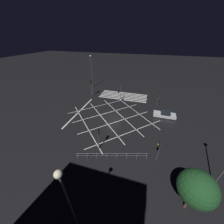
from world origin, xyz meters
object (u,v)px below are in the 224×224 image
(traffic_light_sw_cross, at_px, (159,94))
(traffic_light_nw_main, at_px, (159,147))
(traffic_light_median_south, at_px, (120,91))
(waiting_car, at_px, (165,114))
(traffic_light_median_north, at_px, (98,134))
(street_lamp_far, at_px, (91,67))
(traffic_light_se_cross, at_px, (91,85))
(street_tree_near, at_px, (197,188))
(street_lamp_west, at_px, (66,195))
(traffic_light_se_main, at_px, (92,85))
(traffic_light_sw_main, at_px, (159,96))

(traffic_light_sw_cross, bearing_deg, traffic_light_nw_main, -0.80)
(traffic_light_median_south, bearing_deg, waiting_car, 69.97)
(traffic_light_median_north, relative_size, traffic_light_median_south, 0.94)
(street_lamp_far, bearing_deg, traffic_light_sw_cross, 163.13)
(traffic_light_se_cross, relative_size, street_lamp_far, 0.46)
(traffic_light_median_north, height_order, street_lamp_far, street_lamp_far)
(traffic_light_sw_cross, bearing_deg, street_lamp_far, -106.87)
(traffic_light_median_north, relative_size, traffic_light_se_cross, 0.85)
(street_tree_near, bearing_deg, street_lamp_west, 25.22)
(traffic_light_sw_cross, distance_m, traffic_light_se_main, 16.93)
(traffic_light_sw_main, xyz_separation_m, street_lamp_west, (6.74, 25.50, 3.28))
(traffic_light_sw_main, bearing_deg, traffic_light_se_cross, -0.67)
(street_lamp_west, xyz_separation_m, waiting_car, (-8.12, -20.54, -5.06))
(traffic_light_se_cross, distance_m, traffic_light_median_south, 8.28)
(traffic_light_nw_main, bearing_deg, street_tree_near, 119.18)
(traffic_light_nw_main, xyz_separation_m, street_tree_near, (-2.74, 4.91, 1.09))
(traffic_light_se_cross, distance_m, street_lamp_far, 7.66)
(traffic_light_sw_cross, height_order, street_lamp_west, street_lamp_west)
(traffic_light_sw_cross, xyz_separation_m, street_tree_near, (-2.51, 21.91, 1.06))
(traffic_light_sw_cross, bearing_deg, waiting_car, 13.84)
(traffic_light_median_north, relative_size, traffic_light_nw_main, 1.13)
(traffic_light_median_north, xyz_separation_m, street_lamp_west, (-1.59, 8.92, 2.98))
(street_lamp_west, bearing_deg, street_lamp_far, -67.94)
(traffic_light_median_north, height_order, traffic_light_se_main, traffic_light_se_main)
(traffic_light_sw_cross, bearing_deg, traffic_light_sw_main, 1.96)
(traffic_light_se_main, relative_size, traffic_light_median_south, 1.13)
(traffic_light_nw_main, relative_size, street_tree_near, 0.65)
(traffic_light_nw_main, bearing_deg, street_lamp_west, 55.03)
(traffic_light_median_north, height_order, waiting_car, traffic_light_median_north)
(traffic_light_sw_cross, distance_m, street_tree_near, 22.08)
(traffic_light_sw_main, xyz_separation_m, street_lamp_far, (19.81, -6.76, 3.78))
(traffic_light_se_cross, bearing_deg, traffic_light_se_main, 114.05)
(traffic_light_nw_main, relative_size, street_lamp_far, 0.35)
(street_lamp_west, xyz_separation_m, street_tree_near, (-9.22, -4.34, -2.20))
(traffic_light_sw_main, bearing_deg, traffic_light_sw_cross, -88.04)
(traffic_light_sw_cross, height_order, waiting_car, traffic_light_sw_cross)
(waiting_car, bearing_deg, traffic_light_median_north, 50.11)
(traffic_light_se_cross, relative_size, street_lamp_west, 0.54)
(street_lamp_far, height_order, street_tree_near, street_lamp_far)
(traffic_light_median_south, bearing_deg, street_lamp_far, -126.38)
(traffic_light_sw_cross, distance_m, street_lamp_west, 27.30)
(street_lamp_far, xyz_separation_m, street_tree_near, (-22.29, 27.91, -2.71))
(traffic_light_se_cross, xyz_separation_m, street_lamp_west, (-10.52, 25.70, 2.54))
(street_lamp_far, bearing_deg, traffic_light_nw_main, 130.36)
(traffic_light_median_north, xyz_separation_m, traffic_light_sw_main, (-8.33, -16.57, -0.29))
(traffic_light_nw_main, xyz_separation_m, traffic_light_se_cross, (16.99, -16.44, 0.76))
(traffic_light_median_north, height_order, street_lamp_west, street_lamp_west)
(traffic_light_se_main, distance_m, street_lamp_far, 7.64)
(traffic_light_sw_cross, xyz_separation_m, traffic_light_nw_main, (0.24, 17.00, -0.03))
(traffic_light_sw_main, height_order, street_lamp_west, street_lamp_west)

